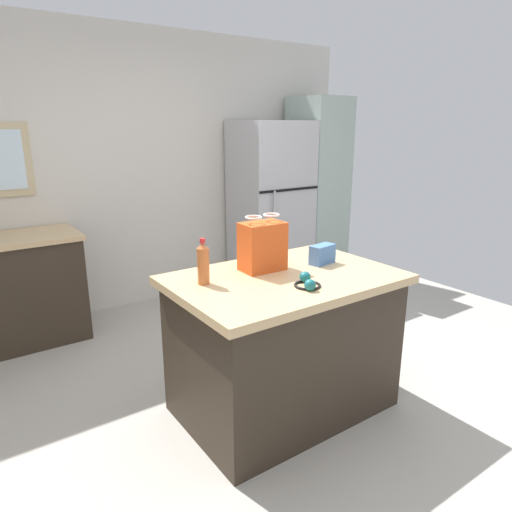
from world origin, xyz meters
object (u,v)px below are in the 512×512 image
shopping_bag (262,246)px  small_box (322,254)px  tall_cabinet (317,190)px  bottle (203,263)px  ear_defenders (307,282)px  kitchen_island (284,343)px  refrigerator (271,206)px

shopping_bag → small_box: (0.39, -0.11, -0.09)m
tall_cabinet → bottle: 3.06m
ear_defenders → bottle: bearing=140.8°
kitchen_island → shopping_bag: (-0.04, 0.17, 0.59)m
tall_cabinet → ear_defenders: (-2.03, -2.16, -0.11)m
refrigerator → shopping_bag: 2.26m
tall_cabinet → shopping_bag: (-2.05, -1.78, 0.02)m
refrigerator → tall_cabinet: tall_cabinet is taller
bottle → shopping_bag: bearing=3.0°
bottle → ear_defenders: bottle is taller
bottle → kitchen_island: bearing=-17.4°
tall_cabinet → shopping_bag: size_ratio=5.98×
tall_cabinet → ear_defenders: 2.97m
small_box → shopping_bag: bearing=163.9°
small_box → bottle: bottle is taller
kitchen_island → shopping_bag: bearing=104.8°
kitchen_island → shopping_bag: size_ratio=3.90×
tall_cabinet → bottle: tall_cabinet is taller
refrigerator → bottle: (-1.81, -1.80, 0.11)m
refrigerator → small_box: size_ratio=10.45×
tall_cabinet → ear_defenders: bearing=-133.1°
shopping_bag → ear_defenders: 0.41m
kitchen_island → refrigerator: refrigerator is taller
small_box → ear_defenders: bearing=-142.8°
kitchen_island → tall_cabinet: size_ratio=0.65×
tall_cabinet → small_box: bearing=-131.3°
tall_cabinet → bottle: (-2.47, -1.80, -0.02)m
refrigerator → small_box: (-1.00, -1.89, 0.05)m
tall_cabinet → shopping_bag: bearing=-139.1°
refrigerator → shopping_bag: refrigerator is taller
small_box → ear_defenders: (-0.36, -0.28, -0.04)m
tall_cabinet → shopping_bag: tall_cabinet is taller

